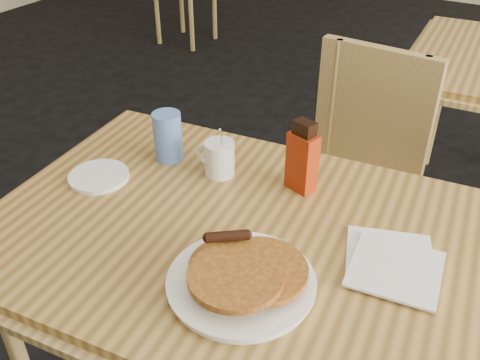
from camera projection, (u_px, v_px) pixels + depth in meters
The scene contains 8 objects.
main_table at pixel (247, 246), 1.20m from camera, with size 1.29×0.94×0.75m.
chair_main_far at pixel (359, 159), 1.83m from camera, with size 0.44×0.44×0.90m.
pancake_plate at pixel (242, 277), 1.02m from camera, with size 0.29×0.29×0.08m.
coffee_mug at pixel (219, 157), 1.34m from camera, with size 0.11×0.08×0.14m.
syrup_bottle at pixel (302, 158), 1.27m from camera, with size 0.08×0.06×0.18m.
napkin_stack at pixel (393, 263), 1.08m from camera, with size 0.23×0.24×0.01m.
blue_tumbler at pixel (168, 136), 1.40m from camera, with size 0.08×0.08×0.13m, color #5479C5.
side_saucer at pixel (99, 176), 1.35m from camera, with size 0.15×0.15×0.01m, color white.
Camera 1 is at (0.53, -0.80, 1.50)m, focal length 40.00 mm.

